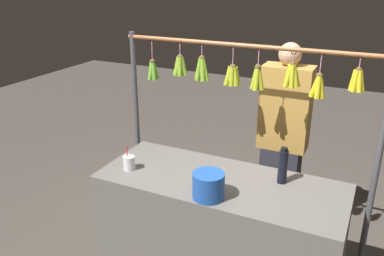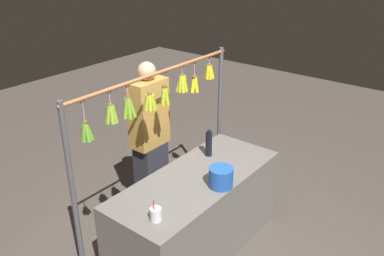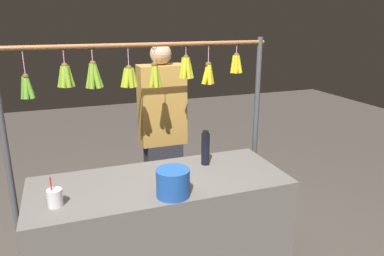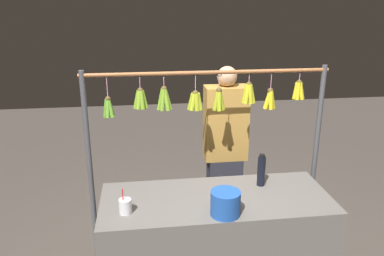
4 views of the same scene
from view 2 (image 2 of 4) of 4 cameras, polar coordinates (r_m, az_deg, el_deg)
The scene contains 7 objects.
ground_plane at distance 4.19m, azimuth 0.60°, elevation -16.55°, with size 12.00×12.00×0.00m, color #4B433C.
market_counter at distance 3.93m, azimuth 0.63°, elevation -12.02°, with size 1.76×0.72×0.82m, color #66605B.
display_rack at distance 3.73m, azimuth -4.81°, elevation 1.50°, with size 2.04×0.13×1.75m.
water_bottle at distance 3.99m, azimuth 2.37°, elevation -2.22°, with size 0.06×0.06×0.27m.
blue_bucket at distance 3.53m, azimuth 4.06°, elevation -6.87°, with size 0.21×0.21×0.18m, color #2154B1.
drink_cup at distance 3.16m, azimuth -5.08°, elevation -11.93°, with size 0.09×0.09×0.19m.
vendor_person at distance 4.32m, azimuth -5.89°, elevation -1.87°, with size 0.40×0.22×1.70m.
Camera 2 is at (2.49, 1.92, 2.76)m, focal length 38.16 mm.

